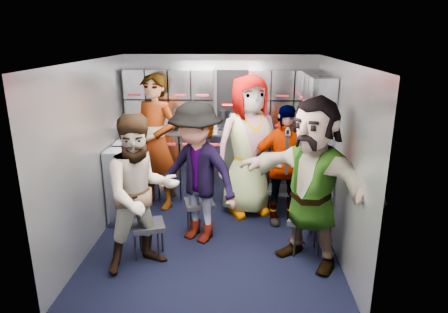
{
  "coord_description": "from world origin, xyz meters",
  "views": [
    {
      "loc": [
        0.33,
        -4.32,
        2.37
      ],
      "look_at": [
        0.1,
        0.35,
        0.94
      ],
      "focal_mm": 32.0,
      "sensor_mm": 36.0,
      "label": 1
    }
  ],
  "objects_px": {
    "jump_seat_mid_right": "(281,191)",
    "jump_seat_near_right": "(306,222)",
    "jump_seat_mid_left": "(199,205)",
    "attendant_arc_a": "(141,194)",
    "attendant_arc_c": "(248,146)",
    "attendant_arc_d": "(283,165)",
    "attendant_arc_e": "(312,183)",
    "jump_seat_near_left": "(148,227)",
    "attendant_standing": "(156,143)",
    "jump_seat_center": "(248,181)",
    "attendant_arc_b": "(197,173)"
  },
  "relations": [
    {
      "from": "jump_seat_mid_right",
      "to": "jump_seat_near_right",
      "type": "distance_m",
      "value": 0.97
    },
    {
      "from": "jump_seat_near_right",
      "to": "jump_seat_mid_left",
      "type": "bearing_deg",
      "value": 160.69
    },
    {
      "from": "attendant_arc_a",
      "to": "attendant_arc_c",
      "type": "height_order",
      "value": "attendant_arc_c"
    },
    {
      "from": "attendant_arc_d",
      "to": "attendant_arc_e",
      "type": "relative_size",
      "value": 0.86
    },
    {
      "from": "jump_seat_near_left",
      "to": "attendant_standing",
      "type": "relative_size",
      "value": 0.23
    },
    {
      "from": "jump_seat_mid_right",
      "to": "attendant_arc_d",
      "type": "distance_m",
      "value": 0.46
    },
    {
      "from": "attendant_arc_a",
      "to": "jump_seat_mid_left",
      "type": "bearing_deg",
      "value": 25.92
    },
    {
      "from": "jump_seat_mid_left",
      "to": "jump_seat_center",
      "type": "relative_size",
      "value": 0.92
    },
    {
      "from": "jump_seat_mid_left",
      "to": "attendant_arc_e",
      "type": "bearing_deg",
      "value": -26.35
    },
    {
      "from": "jump_seat_near_left",
      "to": "attendant_standing",
      "type": "distance_m",
      "value": 1.51
    },
    {
      "from": "jump_seat_near_left",
      "to": "attendant_arc_d",
      "type": "height_order",
      "value": "attendant_arc_d"
    },
    {
      "from": "attendant_standing",
      "to": "attendant_arc_b",
      "type": "height_order",
      "value": "attendant_standing"
    },
    {
      "from": "attendant_arc_b",
      "to": "attendant_arc_d",
      "type": "xyz_separation_m",
      "value": [
        1.04,
        0.52,
        -0.06
      ]
    },
    {
      "from": "attendant_arc_d",
      "to": "jump_seat_near_left",
      "type": "bearing_deg",
      "value": -153.34
    },
    {
      "from": "attendant_arc_e",
      "to": "attendant_arc_d",
      "type": "bearing_deg",
      "value": 143.97
    },
    {
      "from": "jump_seat_near_right",
      "to": "attendant_arc_b",
      "type": "xyz_separation_m",
      "value": [
        -1.24,
        0.26,
        0.46
      ]
    },
    {
      "from": "attendant_arc_b",
      "to": "jump_seat_center",
      "type": "bearing_deg",
      "value": 88.52
    },
    {
      "from": "jump_seat_mid_left",
      "to": "attendant_arc_c",
      "type": "bearing_deg",
      "value": 46.24
    },
    {
      "from": "jump_seat_near_right",
      "to": "attendant_arc_d",
      "type": "distance_m",
      "value": 0.9
    },
    {
      "from": "attendant_arc_a",
      "to": "attendant_arc_e",
      "type": "height_order",
      "value": "attendant_arc_e"
    },
    {
      "from": "jump_seat_center",
      "to": "attendant_arc_e",
      "type": "height_order",
      "value": "attendant_arc_e"
    },
    {
      "from": "jump_seat_near_left",
      "to": "attendant_arc_d",
      "type": "bearing_deg",
      "value": 31.69
    },
    {
      "from": "jump_seat_near_right",
      "to": "attendant_arc_e",
      "type": "bearing_deg",
      "value": -90.0
    },
    {
      "from": "jump_seat_near_left",
      "to": "attendant_arc_c",
      "type": "relative_size",
      "value": 0.23
    },
    {
      "from": "jump_seat_near_left",
      "to": "jump_seat_mid_left",
      "type": "xyz_separation_m",
      "value": [
        0.5,
        0.61,
        0.0
      ]
    },
    {
      "from": "attendant_arc_c",
      "to": "jump_seat_mid_right",
      "type": "bearing_deg",
      "value": -36.69
    },
    {
      "from": "jump_seat_mid_left",
      "to": "attendant_arc_d",
      "type": "xyz_separation_m",
      "value": [
        1.04,
        0.34,
        0.42
      ]
    },
    {
      "from": "jump_seat_mid_left",
      "to": "attendant_arc_a",
      "type": "bearing_deg",
      "value": -121.98
    },
    {
      "from": "attendant_arc_b",
      "to": "attendant_arc_e",
      "type": "distance_m",
      "value": 1.32
    },
    {
      "from": "attendant_standing",
      "to": "attendant_arc_d",
      "type": "distance_m",
      "value": 1.78
    },
    {
      "from": "jump_seat_mid_left",
      "to": "attendant_arc_b",
      "type": "height_order",
      "value": "attendant_arc_b"
    },
    {
      "from": "attendant_arc_c",
      "to": "jump_seat_mid_left",
      "type": "bearing_deg",
      "value": -156.31
    },
    {
      "from": "attendant_arc_a",
      "to": "attendant_arc_d",
      "type": "relative_size",
      "value": 1.06
    },
    {
      "from": "jump_seat_center",
      "to": "jump_seat_near_left",
      "type": "bearing_deg",
      "value": -127.66
    },
    {
      "from": "attendant_standing",
      "to": "attendant_arc_e",
      "type": "bearing_deg",
      "value": -10.84
    },
    {
      "from": "attendant_arc_e",
      "to": "attendant_standing",
      "type": "bearing_deg",
      "value": -173.6
    },
    {
      "from": "attendant_arc_b",
      "to": "jump_seat_mid_right",
      "type": "bearing_deg",
      "value": 63.61
    },
    {
      "from": "jump_seat_near_left",
      "to": "attendant_arc_e",
      "type": "xyz_separation_m",
      "value": [
        1.74,
        -0.0,
        0.55
      ]
    },
    {
      "from": "attendant_standing",
      "to": "attendant_arc_d",
      "type": "relative_size",
      "value": 1.21
    },
    {
      "from": "attendant_standing",
      "to": "attendant_arc_c",
      "type": "height_order",
      "value": "same"
    },
    {
      "from": "jump_seat_mid_left",
      "to": "attendant_standing",
      "type": "relative_size",
      "value": 0.22
    },
    {
      "from": "jump_seat_mid_right",
      "to": "attendant_arc_a",
      "type": "distance_m",
      "value": 2.08
    },
    {
      "from": "jump_seat_near_left",
      "to": "jump_seat_center",
      "type": "distance_m",
      "value": 1.8
    },
    {
      "from": "attendant_standing",
      "to": "attendant_arc_d",
      "type": "bearing_deg",
      "value": 10.88
    },
    {
      "from": "jump_seat_mid_right",
      "to": "jump_seat_near_right",
      "type": "relative_size",
      "value": 0.88
    },
    {
      "from": "jump_seat_near_right",
      "to": "attendant_arc_e",
      "type": "height_order",
      "value": "attendant_arc_e"
    },
    {
      "from": "jump_seat_center",
      "to": "attendant_arc_b",
      "type": "distance_m",
      "value": 1.24
    },
    {
      "from": "attendant_standing",
      "to": "attendant_arc_b",
      "type": "relative_size",
      "value": 1.12
    },
    {
      "from": "jump_seat_mid_right",
      "to": "jump_seat_near_right",
      "type": "bearing_deg",
      "value": -78.22
    },
    {
      "from": "jump_seat_mid_right",
      "to": "attendant_arc_c",
      "type": "xyz_separation_m",
      "value": [
        -0.44,
        0.11,
        0.59
      ]
    }
  ]
}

